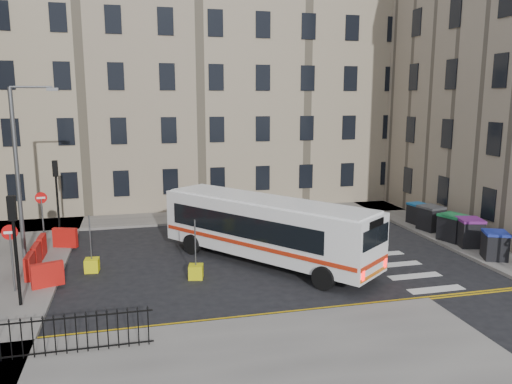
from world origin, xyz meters
name	(u,v)px	position (x,y,z in m)	size (l,w,h in m)	color
ground	(296,253)	(0.00, 0.00, 0.00)	(120.00, 120.00, 0.00)	black
pavement_north	(164,219)	(-6.00, 8.60, 0.07)	(36.00, 3.20, 0.15)	slate
pavement_east	(414,222)	(9.00, 4.00, 0.07)	(2.40, 26.00, 0.15)	slate
pavement_sw	(170,375)	(-7.00, -10.00, 0.07)	(20.00, 6.00, 0.15)	slate
terrace_north	(141,85)	(-7.00, 15.50, 8.62)	(38.30, 10.80, 17.20)	gray
traffic_light_nw	(56,185)	(-12.00, 6.50, 2.87)	(0.28, 0.22, 4.10)	black
traffic_light_sw	(14,234)	(-12.00, -4.00, 2.87)	(0.28, 0.22, 4.10)	black
streetlamp	(17,171)	(-13.00, 2.00, 4.34)	(0.50, 0.22, 8.14)	#595B5E
no_entry_north	(42,207)	(-12.50, 4.50, 2.08)	(0.60, 0.08, 3.00)	#595B5E
no_entry_south	(11,244)	(-12.50, -2.50, 2.08)	(0.60, 0.08, 3.00)	#595B5E
roadworks_barriers	(45,255)	(-11.84, 0.50, 0.65)	(1.66, 6.26, 1.00)	red
iron_railings	(16,340)	(-11.25, -8.20, 0.75)	(7.80, 0.04, 1.20)	black
bus	(266,227)	(-1.86, -1.08, 1.73)	(8.65, 10.24, 3.00)	white
wheelie_bin_a	(495,245)	(8.70, -3.53, 0.82)	(1.44, 1.52, 1.32)	black
wheelie_bin_b	(469,232)	(8.88, -1.42, 0.88)	(1.43, 1.55, 1.44)	black
wheelie_bin_c	(453,227)	(8.67, -0.32, 0.87)	(1.47, 1.57, 1.42)	black
wheelie_bin_d	(431,218)	(8.77, 1.87, 0.86)	(1.35, 1.48, 1.41)	black
wheelie_bin_e	(418,213)	(8.92, 3.46, 0.77)	(1.13, 1.25, 1.23)	black
bollard_yellow	(92,265)	(-9.74, -0.43, 0.30)	(0.60, 0.60, 0.60)	yellow
bollard_chevron	(196,272)	(-5.33, -2.39, 0.30)	(0.60, 0.60, 0.60)	#CFCC0C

